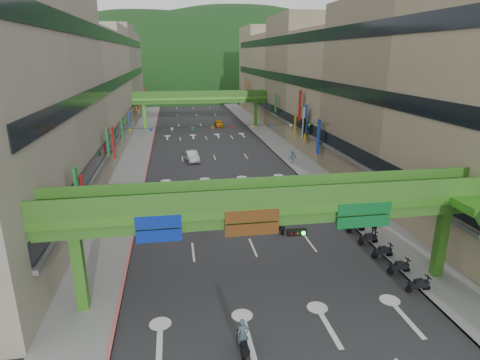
{
  "coord_description": "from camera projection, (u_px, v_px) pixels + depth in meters",
  "views": [
    {
      "loc": [
        -5.43,
        -14.81,
        13.95
      ],
      "look_at": [
        0.0,
        18.0,
        3.5
      ],
      "focal_mm": 30.0,
      "sensor_mm": 36.0,
      "label": 1
    }
  ],
  "objects": [
    {
      "name": "pedestrian_red",
      "position": [
        354.0,
        210.0,
        35.15
      ],
      "size": [
        0.93,
        0.76,
        1.77
      ],
      "primitive_type": "imported",
      "rotation": [
        0.0,
        0.0,
        0.1
      ],
      "color": "#AC3315",
      "rests_on": "ground"
    },
    {
      "name": "scooter_rider_left",
      "position": [
        153.0,
        225.0,
        32.06
      ],
      "size": [
        0.9,
        1.6,
        1.86
      ],
      "color": "gray",
      "rests_on": "ground"
    },
    {
      "name": "car_silver",
      "position": [
        192.0,
        156.0,
        54.58
      ],
      "size": [
        2.11,
        4.44,
        1.41
      ],
      "primitive_type": "imported",
      "rotation": [
        0.0,
        0.0,
        0.15
      ],
      "color": "#BABDC3",
      "rests_on": "ground"
    },
    {
      "name": "hill_left",
      "position": [
        149.0,
        89.0,
        167.22
      ],
      "size": [
        168.0,
        140.0,
        112.0
      ],
      "primitive_type": "ellipsoid",
      "color": "#1C4419",
      "rests_on": "ground"
    },
    {
      "name": "bunting_string",
      "position": [
        223.0,
        128.0,
        45.42
      ],
      "size": [
        26.0,
        0.36,
        0.47
      ],
      "color": "black",
      "rests_on": "ground"
    },
    {
      "name": "building_row_left",
      "position": [
        81.0,
        86.0,
        60.24
      ],
      "size": [
        12.8,
        95.0,
        19.0
      ],
      "color": "#9E937F",
      "rests_on": "ground"
    },
    {
      "name": "scooter_rider_far",
      "position": [
        204.0,
        217.0,
        33.4
      ],
      "size": [
        0.79,
        1.6,
        1.91
      ],
      "color": "maroon",
      "rests_on": "ground"
    },
    {
      "name": "parked_scooter_row",
      "position": [
        375.0,
        245.0,
        29.6
      ],
      "size": [
        1.6,
        11.56,
        1.08
      ],
      "color": "black",
      "rests_on": "ground"
    },
    {
      "name": "curb_right",
      "position": [
        262.0,
        140.0,
        67.42
      ],
      "size": [
        0.2,
        140.0,
        0.18
      ],
      "primitive_type": "cube",
      "color": "gray",
      "rests_on": "ground"
    },
    {
      "name": "pedestrian_blue",
      "position": [
        292.0,
        158.0,
        52.89
      ],
      "size": [
        0.9,
        0.66,
        1.77
      ],
      "primitive_type": "imported",
      "rotation": [
        0.0,
        0.0,
        3.3
      ],
      "color": "#344857",
      "rests_on": "ground"
    },
    {
      "name": "sidewalk_right",
      "position": [
        273.0,
        140.0,
        67.72
      ],
      "size": [
        4.0,
        140.0,
        0.15
      ],
      "primitive_type": "cube",
      "color": "gray",
      "rests_on": "ground"
    },
    {
      "name": "road_slab",
      "position": [
        208.0,
        143.0,
        66.02
      ],
      "size": [
        18.0,
        140.0,
        0.02
      ],
      "primitive_type": "cube",
      "color": "#28282B",
      "rests_on": "ground"
    },
    {
      "name": "hill_right",
      "position": [
        236.0,
        85.0,
        192.27
      ],
      "size": [
        208.0,
        176.0,
        128.0
      ],
      "primitive_type": "ellipsoid",
      "color": "#1C4419",
      "rests_on": "ground"
    },
    {
      "name": "scooter_rider_mid",
      "position": [
        281.0,
        220.0,
        32.58
      ],
      "size": [
        0.86,
        1.6,
        2.13
      ],
      "color": "black",
      "rests_on": "ground"
    },
    {
      "name": "car_yellow",
      "position": [
        219.0,
        123.0,
        80.68
      ],
      "size": [
        1.64,
        3.9,
        1.32
      ],
      "primitive_type": "imported",
      "rotation": [
        0.0,
        0.0,
        0.02
      ],
      "color": "orange",
      "rests_on": "ground"
    },
    {
      "name": "building_row_right",
      "position": [
        321.0,
        83.0,
        66.14
      ],
      "size": [
        12.8,
        95.0,
        19.0
      ],
      "color": "gray",
      "rests_on": "ground"
    },
    {
      "name": "sidewalk_left",
      "position": [
        140.0,
        145.0,
        64.29
      ],
      "size": [
        4.0,
        140.0,
        0.15
      ],
      "primitive_type": "cube",
      "color": "gray",
      "rests_on": "ground"
    },
    {
      "name": "overpass_far",
      "position": [
        201.0,
        100.0,
        78.52
      ],
      "size": [
        28.0,
        2.2,
        7.1
      ],
      "color": "#4C9E2D",
      "rests_on": "ground"
    },
    {
      "name": "curb_left",
      "position": [
        152.0,
        144.0,
        64.58
      ],
      "size": [
        0.2,
        140.0,
        0.18
      ],
      "primitive_type": "cube",
      "color": "#CC5959",
      "rests_on": "ground"
    },
    {
      "name": "overpass_near",
      "position": [
        293.0,
        216.0,
        22.62
      ],
      "size": [
        28.0,
        12.27,
        7.1
      ],
      "color": "#4C9E2D",
      "rests_on": "ground"
    },
    {
      "name": "scooter_rider_near",
      "position": [
        243.0,
        339.0,
        19.23
      ],
      "size": [
        0.63,
        1.6,
        1.96
      ],
      "color": "black",
      "rests_on": "ground"
    },
    {
      "name": "pedestrian_dark",
      "position": [
        374.0,
        228.0,
        31.69
      ],
      "size": [
        1.0,
        0.89,
        1.62
      ],
      "primitive_type": "imported",
      "rotation": [
        0.0,
        0.0,
        -0.65
      ],
      "color": "#22222B",
      "rests_on": "ground"
    }
  ]
}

